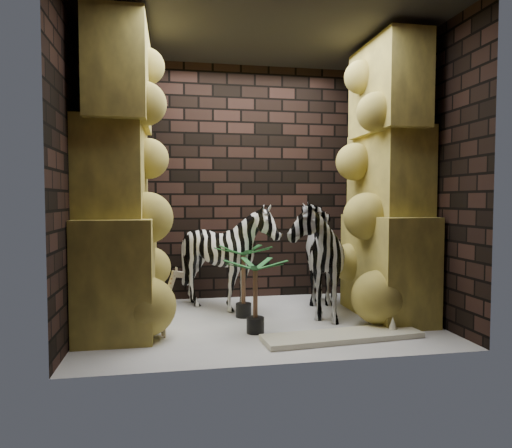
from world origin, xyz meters
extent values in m
plane|color=silver|center=(0.00, 0.00, 0.00)|extent=(3.50, 3.50, 0.00)
plane|color=#2B2927|center=(0.00, 0.00, 3.00)|extent=(3.50, 3.50, 0.00)
plane|color=black|center=(0.00, 1.25, 1.50)|extent=(3.50, 0.00, 3.50)
plane|color=black|center=(0.00, -1.25, 1.50)|extent=(3.50, 0.00, 3.50)
plane|color=black|center=(-1.75, 0.00, 1.50)|extent=(0.00, 3.00, 3.00)
plane|color=black|center=(1.75, 0.00, 1.50)|extent=(0.00, 3.00, 3.00)
imported|color=white|center=(0.66, 0.26, 0.74)|extent=(0.88, 1.35, 1.48)
imported|color=white|center=(-0.26, 0.56, 0.56)|extent=(1.05, 1.27, 1.11)
cube|color=#EFEAC8|center=(0.64, -0.72, 0.03)|extent=(1.52, 0.50, 0.05)
camera|label=1|loc=(-0.88, -4.65, 1.27)|focal=32.20mm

